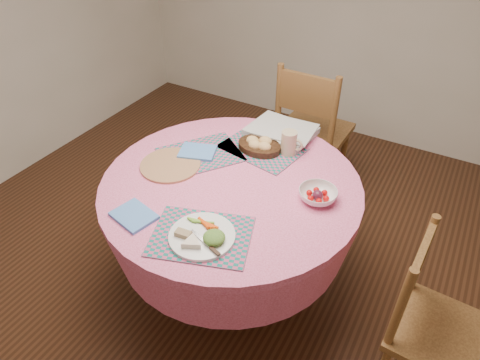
% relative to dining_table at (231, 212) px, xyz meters
% --- Properties ---
extents(ground, '(4.00, 4.00, 0.00)m').
position_rel_dining_table_xyz_m(ground, '(0.00, 0.00, -0.56)').
color(ground, '#331C0F').
rests_on(ground, ground).
extents(dining_table, '(1.24, 1.24, 0.75)m').
position_rel_dining_table_xyz_m(dining_table, '(0.00, 0.00, 0.00)').
color(dining_table, pink).
rests_on(dining_table, ground).
extents(chair_right, '(0.40, 0.42, 0.85)m').
position_rel_dining_table_xyz_m(chair_right, '(1.00, -0.07, -0.11)').
color(chair_right, brown).
rests_on(chair_right, ground).
extents(chair_back, '(0.46, 0.44, 0.98)m').
position_rel_dining_table_xyz_m(chair_back, '(0.01, 1.03, -0.05)').
color(chair_back, brown).
rests_on(chair_back, ground).
extents(placemat_front, '(0.48, 0.41, 0.01)m').
position_rel_dining_table_xyz_m(placemat_front, '(0.08, -0.37, 0.20)').
color(placemat_front, '#136B63').
rests_on(placemat_front, dining_table).
extents(placemat_left, '(0.48, 0.50, 0.01)m').
position_rel_dining_table_xyz_m(placemat_left, '(-0.25, 0.12, 0.20)').
color(placemat_left, '#136B63').
rests_on(placemat_left, dining_table).
extents(placemat_back, '(0.45, 0.36, 0.01)m').
position_rel_dining_table_xyz_m(placemat_back, '(-0.00, 0.33, 0.20)').
color(placemat_back, '#136B63').
rests_on(placemat_back, dining_table).
extents(wicker_trivet, '(0.30, 0.30, 0.01)m').
position_rel_dining_table_xyz_m(wicker_trivet, '(-0.33, -0.04, 0.20)').
color(wicker_trivet, '#AB764A').
rests_on(wicker_trivet, dining_table).
extents(napkin_near, '(0.21, 0.18, 0.01)m').
position_rel_dining_table_xyz_m(napkin_near, '(-0.23, -0.42, 0.20)').
color(napkin_near, '#5288D4').
rests_on(napkin_near, dining_table).
extents(napkin_far, '(0.22, 0.19, 0.01)m').
position_rel_dining_table_xyz_m(napkin_far, '(-0.27, 0.12, 0.21)').
color(napkin_far, '#5288D4').
rests_on(napkin_far, placemat_left).
extents(dinner_plate, '(0.27, 0.27, 0.05)m').
position_rel_dining_table_xyz_m(dinner_plate, '(0.10, -0.38, 0.22)').
color(dinner_plate, white).
rests_on(dinner_plate, placemat_front).
extents(bread_bowl, '(0.23, 0.23, 0.08)m').
position_rel_dining_table_xyz_m(bread_bowl, '(-0.01, 0.30, 0.23)').
color(bread_bowl, black).
rests_on(bread_bowl, placemat_back).
extents(latte_mug, '(0.12, 0.08, 0.12)m').
position_rel_dining_table_xyz_m(latte_mug, '(0.14, 0.35, 0.26)').
color(latte_mug, tan).
rests_on(latte_mug, placemat_back).
extents(fruit_bowl, '(0.21, 0.21, 0.05)m').
position_rel_dining_table_xyz_m(fruit_bowl, '(0.40, 0.08, 0.22)').
color(fruit_bowl, white).
rests_on(fruit_bowl, dining_table).
extents(newspaper_stack, '(0.37, 0.30, 0.04)m').
position_rel_dining_table_xyz_m(newspaper_stack, '(0.03, 0.50, 0.22)').
color(newspaper_stack, silver).
rests_on(newspaper_stack, dining_table).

